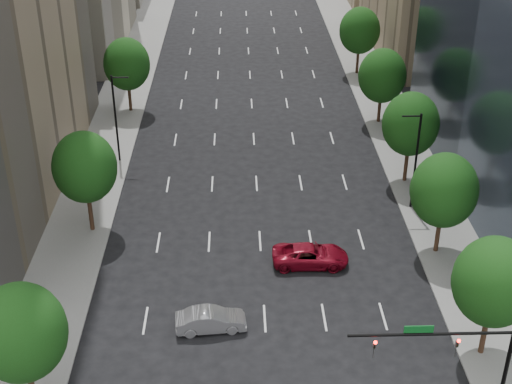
{
  "coord_description": "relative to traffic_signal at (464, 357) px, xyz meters",
  "views": [
    {
      "loc": [
        -1.73,
        0.14,
        32.16
      ],
      "look_at": [
        -0.5,
        43.84,
        8.0
      ],
      "focal_mm": 50.67,
      "sensor_mm": 36.0,
      "label": 1
    }
  ],
  "objects": [
    {
      "name": "sidewalk_left",
      "position": [
        -26.03,
        30.0,
        -5.1
      ],
      "size": [
        6.0,
        200.0,
        0.15
      ],
      "primitive_type": "cube",
      "color": "slate",
      "rests_on": "ground"
    },
    {
      "name": "sidewalk_right",
      "position": [
        4.97,
        30.0,
        -5.1
      ],
      "size": [
        6.0,
        200.0,
        0.15
      ],
      "primitive_type": "cube",
      "color": "slate",
      "rests_on": "ground"
    },
    {
      "name": "tree_right_1",
      "position": [
        3.47,
        6.0,
        0.58
      ],
      "size": [
        5.2,
        5.2,
        8.75
      ],
      "color": "#382316",
      "rests_on": "ground"
    },
    {
      "name": "tree_right_2",
      "position": [
        3.47,
        18.0,
        0.43
      ],
      "size": [
        5.2,
        5.2,
        8.61
      ],
      "color": "#382316",
      "rests_on": "ground"
    },
    {
      "name": "tree_right_3",
      "position": [
        3.47,
        30.0,
        0.72
      ],
      "size": [
        5.2,
        5.2,
        8.89
      ],
      "color": "#382316",
      "rests_on": "ground"
    },
    {
      "name": "tree_right_4",
      "position": [
        3.47,
        44.0,
        0.29
      ],
      "size": [
        5.2,
        5.2,
        8.46
      ],
      "color": "#382316",
      "rests_on": "ground"
    },
    {
      "name": "tree_right_5",
      "position": [
        3.47,
        60.0,
        0.58
      ],
      "size": [
        5.2,
        5.2,
        8.75
      ],
      "color": "#382316",
      "rests_on": "ground"
    },
    {
      "name": "tree_left_0",
      "position": [
        -24.53,
        2.0,
        0.58
      ],
      "size": [
        5.2,
        5.2,
        8.75
      ],
      "color": "#382316",
      "rests_on": "ground"
    },
    {
      "name": "tree_left_1",
      "position": [
        -24.53,
        22.0,
        0.79
      ],
      "size": [
        5.2,
        5.2,
        8.97
      ],
      "color": "#382316",
      "rests_on": "ground"
    },
    {
      "name": "tree_left_2",
      "position": [
        -24.53,
        48.0,
        0.5
      ],
      "size": [
        5.2,
        5.2,
        8.68
      ],
      "color": "#382316",
      "rests_on": "ground"
    },
    {
      "name": "streetlight_rn",
      "position": [
        2.91,
        25.0,
        -0.33
      ],
      "size": [
        1.7,
        0.2,
        9.0
      ],
      "color": "black",
      "rests_on": "ground"
    },
    {
      "name": "streetlight_ln",
      "position": [
        -23.96,
        35.0,
        -0.33
      ],
      "size": [
        1.7,
        0.2,
        9.0
      ],
      "color": "black",
      "rests_on": "ground"
    },
    {
      "name": "traffic_signal",
      "position": [
        0.0,
        0.0,
        0.0
      ],
      "size": [
        9.12,
        0.4,
        7.38
      ],
      "color": "black",
      "rests_on": "ground"
    },
    {
      "name": "car_silver",
      "position": [
        -14.25,
        8.95,
        -4.38
      ],
      "size": [
        4.95,
        2.13,
        1.58
      ],
      "primitive_type": "imported",
      "rotation": [
        0.0,
        0.0,
        1.67
      ],
      "color": "gray",
      "rests_on": "ground"
    },
    {
      "name": "car_red_far",
      "position": [
        -6.73,
        16.55,
        -4.35
      ],
      "size": [
        5.96,
        2.81,
        1.64
      ],
      "primitive_type": "imported",
      "rotation": [
        0.0,
        0.0,
        1.56
      ],
      "color": "maroon",
      "rests_on": "ground"
    }
  ]
}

